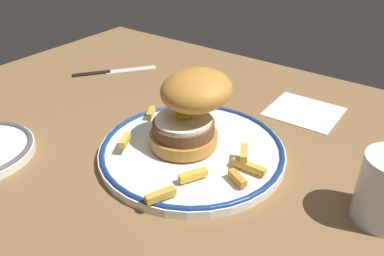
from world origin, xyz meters
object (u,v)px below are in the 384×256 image
object	(u,v)px
knife	(108,71)
napkin	(304,111)
burger	(191,107)
dinner_plate	(192,150)

from	to	relation	value
knife	napkin	distance (cm)	42.16
burger	napkin	xyz separation A→B (cm)	(9.09, 21.53, -7.11)
napkin	dinner_plate	bearing A→B (deg)	-110.27
burger	knife	size ratio (longest dim) A/B	0.94
dinner_plate	burger	size ratio (longest dim) A/B	1.92
dinner_plate	napkin	distance (cm)	23.87
knife	dinner_plate	bearing A→B (deg)	-23.60
burger	knife	bearing A→B (deg)	157.15
burger	napkin	distance (cm)	24.43
napkin	knife	bearing A→B (deg)	-169.19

